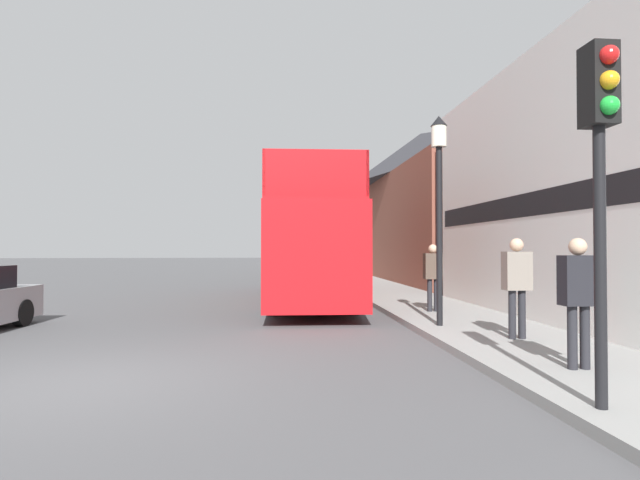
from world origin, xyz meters
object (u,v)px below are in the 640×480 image
object	(u,v)px
parked_car_ahead_of_bus	(312,271)
pedestrian_third	(433,271)
lamp_post_nearest	(439,180)
lamp_post_second	(363,204)
lamp_post_third	(339,222)
traffic_signal	(601,141)
pedestrian_nearest	(578,290)
pedestrian_second	(517,278)
tour_bus	(308,246)

from	to	relation	value
parked_car_ahead_of_bus	pedestrian_third	size ratio (longest dim) A/B	2.59
lamp_post_nearest	pedestrian_third	bearing A→B (deg)	75.45
parked_car_ahead_of_bus	lamp_post_nearest	bearing A→B (deg)	-82.16
lamp_post_nearest	lamp_post_second	size ratio (longest dim) A/B	0.91
lamp_post_third	parked_car_ahead_of_bus	bearing A→B (deg)	-115.63
parked_car_ahead_of_bus	traffic_signal	world-z (taller)	traffic_signal
pedestrian_nearest	lamp_post_nearest	bearing A→B (deg)	99.00
parked_car_ahead_of_bus	pedestrian_third	bearing A→B (deg)	-77.99
lamp_post_third	pedestrian_second	bearing A→B (deg)	-87.73
tour_bus	lamp_post_third	size ratio (longest dim) A/B	2.44
traffic_signal	lamp_post_nearest	bearing A→B (deg)	88.36
parked_car_ahead_of_bus	pedestrian_second	size ratio (longest dim) A/B	2.48
pedestrian_nearest	lamp_post_second	world-z (taller)	lamp_post_second
parked_car_ahead_of_bus	pedestrian_second	bearing A→B (deg)	-79.70
pedestrian_nearest	lamp_post_nearest	xyz separation A→B (m)	(-0.62, 3.93, 2.04)
traffic_signal	pedestrian_second	bearing A→B (deg)	74.95
pedestrian_nearest	traffic_signal	distance (m)	2.47
pedestrian_nearest	pedestrian_third	distance (m)	6.27
parked_car_ahead_of_bus	traffic_signal	xyz separation A→B (m)	(1.53, -19.81, 2.19)
traffic_signal	pedestrian_nearest	bearing A→B (deg)	64.45
pedestrian_second	lamp_post_nearest	world-z (taller)	lamp_post_nearest
pedestrian_nearest	pedestrian_second	size ratio (longest dim) A/B	0.98
pedestrian_nearest	lamp_post_second	bearing A→B (deg)	93.08
tour_bus	lamp_post_nearest	world-z (taller)	lamp_post_nearest
parked_car_ahead_of_bus	pedestrian_nearest	bearing A→B (deg)	-81.68
lamp_post_nearest	lamp_post_second	bearing A→B (deg)	90.46
tour_bus	pedestrian_nearest	size ratio (longest dim) A/B	6.30
traffic_signal	lamp_post_third	size ratio (longest dim) A/B	0.81
parked_car_ahead_of_bus	lamp_post_second	xyz separation A→B (m)	(1.62, -5.24, 2.83)
lamp_post_second	pedestrian_second	bearing A→B (deg)	-84.83
tour_bus	lamp_post_third	distance (m)	11.86
tour_bus	pedestrian_nearest	bearing A→B (deg)	-72.27
tour_bus	parked_car_ahead_of_bus	xyz separation A→B (m)	(0.72, 7.74, -1.18)
pedestrian_nearest	pedestrian_second	xyz separation A→B (m)	(0.27, 2.27, 0.03)
tour_bus	pedestrian_second	world-z (taller)	tour_bus
parked_car_ahead_of_bus	lamp_post_third	world-z (taller)	lamp_post_third
pedestrian_nearest	tour_bus	bearing A→B (deg)	106.20
parked_car_ahead_of_bus	traffic_signal	size ratio (longest dim) A/B	1.21
traffic_signal	lamp_post_second	bearing A→B (deg)	89.66
parked_car_ahead_of_bus	pedestrian_nearest	xyz separation A→B (m)	(2.31, -18.17, 0.52)
pedestrian_third	pedestrian_nearest	bearing A→B (deg)	-89.88
parked_car_ahead_of_bus	lamp_post_nearest	distance (m)	14.57
pedestrian_nearest	lamp_post_second	size ratio (longest dim) A/B	0.36
traffic_signal	lamp_post_nearest	size ratio (longest dim) A/B	0.83
pedestrian_second	pedestrian_nearest	bearing A→B (deg)	-96.76
tour_bus	lamp_post_nearest	xyz separation A→B (m)	(2.41, -6.50, 1.38)
lamp_post_nearest	lamp_post_second	world-z (taller)	lamp_post_second
pedestrian_second	lamp_post_third	distance (m)	19.78
tour_bus	pedestrian_second	xyz separation A→B (m)	(3.30, -8.16, -0.64)
pedestrian_third	parked_car_ahead_of_bus	bearing A→B (deg)	100.94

